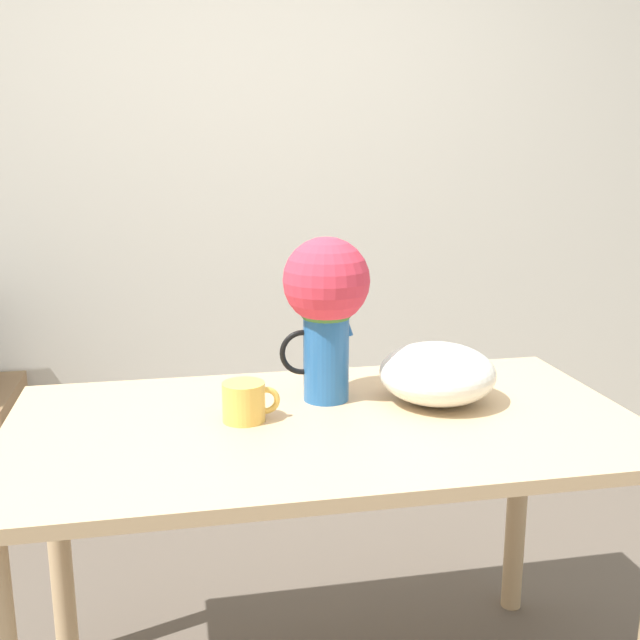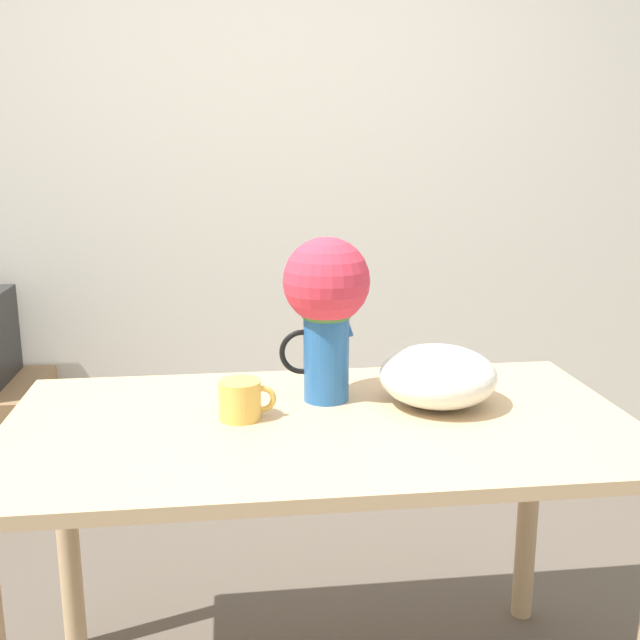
% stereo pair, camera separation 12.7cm
% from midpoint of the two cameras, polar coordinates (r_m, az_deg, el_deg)
% --- Properties ---
extents(wall_back, '(8.00, 0.05, 2.60)m').
position_cam_midpoint_polar(wall_back, '(3.37, -2.77, 11.52)').
color(wall_back, silver).
rests_on(wall_back, ground_plane).
extents(table, '(1.44, 0.78, 0.78)m').
position_cam_midpoint_polar(table, '(1.77, 2.15, -10.99)').
color(table, tan).
rests_on(table, ground_plane).
extents(flower_vase, '(0.22, 0.21, 0.40)m').
position_cam_midpoint_polar(flower_vase, '(1.79, 2.51, 1.63)').
color(flower_vase, '#235B9E').
rests_on(flower_vase, table).
extents(coffee_mug, '(0.13, 0.10, 0.09)m').
position_cam_midpoint_polar(coffee_mug, '(1.72, -3.91, -6.11)').
color(coffee_mug, gold).
rests_on(coffee_mug, table).
extents(white_bowl, '(0.28, 0.28, 0.14)m').
position_cam_midpoint_polar(white_bowl, '(1.83, 10.95, -4.23)').
color(white_bowl, silver).
rests_on(white_bowl, table).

